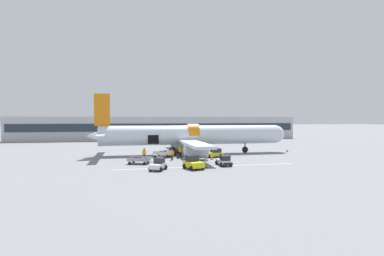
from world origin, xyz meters
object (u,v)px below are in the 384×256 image
object	(u,v)px
baggage_tug_lead	(158,165)
baggage_tug_rear	(213,153)
baggage_cart_loading	(163,154)
ground_crew_loader_b	(184,151)
airplane	(190,136)
suitcase_on_tarmac_spare	(159,158)
ground_crew_loader_a	(172,154)
baggage_cart_queued	(139,160)
suitcase_on_tarmac_upright	(178,157)
ground_crew_supervisor	(144,153)
baggage_tug_spare	(224,161)
ground_crew_driver	(180,151)
baggage_tug_mid	(193,163)

from	to	relation	value
baggage_tug_lead	baggage_tug_rear	distance (m)	13.63
baggage_cart_loading	ground_crew_loader_b	size ratio (longest dim) A/B	2.29
airplane	suitcase_on_tarmac_spare	xyz separation A→B (m)	(-5.70, -6.01, -2.76)
baggage_cart_loading	ground_crew_loader_a	xyz separation A→B (m)	(0.90, -2.93, 0.32)
baggage_tug_lead	ground_crew_loader_a	bearing A→B (deg)	71.40
airplane	baggage_tug_rear	bearing A→B (deg)	-60.28
baggage_tug_rear	baggage_cart_queued	bearing A→B (deg)	-158.27
ground_crew_loader_b	suitcase_on_tarmac_spare	xyz separation A→B (m)	(-4.24, -2.98, -0.61)
ground_crew_loader_b	baggage_cart_loading	bearing A→B (deg)	-169.31
baggage_tug_rear	baggage_tug_lead	bearing A→B (deg)	-133.42
ground_crew_loader_b	suitcase_on_tarmac_spare	bearing A→B (deg)	-144.86
airplane	baggage_tug_lead	xyz separation A→B (m)	(-6.62, -14.71, -2.46)
airplane	suitcase_on_tarmac_upright	distance (m)	6.59
ground_crew_loader_b	baggage_tug_lead	bearing A→B (deg)	-113.81
baggage_cart_loading	ground_crew_supervisor	xyz separation A→B (m)	(-2.97, -1.47, 0.38)
baggage_tug_spare	ground_crew_loader_a	size ratio (longest dim) A/B	1.76
baggage_tug_lead	baggage_tug_rear	world-z (taller)	baggage_tug_lead
ground_crew_loader_b	ground_crew_driver	world-z (taller)	ground_crew_driver
baggage_tug_lead	ground_crew_loader_b	bearing A→B (deg)	66.19
baggage_tug_mid	airplane	bearing A→B (deg)	80.12
baggage_tug_spare	suitcase_on_tarmac_spare	bearing A→B (deg)	136.60
baggage_tug_rear	suitcase_on_tarmac_upright	size ratio (longest dim) A/B	4.77
baggage_tug_rear	baggage_cart_queued	distance (m)	12.20
baggage_tug_mid	baggage_tug_spare	xyz separation A→B (m)	(4.31, 1.54, -0.11)
ground_crew_driver	baggage_tug_lead	bearing A→B (deg)	-112.10
airplane	ground_crew_loader_b	size ratio (longest dim) A/B	19.93
ground_crew_supervisor	baggage_cart_queued	bearing A→B (deg)	-101.24
baggage_tug_rear	baggage_tug_spare	bearing A→B (deg)	-96.75
baggage_tug_lead	baggage_cart_queued	bearing A→B (deg)	110.11
suitcase_on_tarmac_spare	baggage_tug_spare	bearing A→B (deg)	-43.40
baggage_cart_loading	suitcase_on_tarmac_spare	distance (m)	2.53
baggage_tug_lead	ground_crew_loader_b	distance (m)	12.78
baggage_tug_spare	ground_crew_supervisor	xyz separation A→B (m)	(-9.52, 7.94, 0.32)
ground_crew_supervisor	baggage_tug_rear	bearing A→B (deg)	1.72
ground_crew_driver	baggage_cart_loading	bearing A→B (deg)	176.14
baggage_tug_spare	airplane	bearing A→B (deg)	97.70
baggage_tug_rear	suitcase_on_tarmac_spare	distance (m)	8.54
suitcase_on_tarmac_spare	ground_crew_driver	bearing A→B (deg)	31.92
ground_crew_loader_a	ground_crew_loader_b	bearing A→B (deg)	55.76
baggage_tug_lead	suitcase_on_tarmac_spare	distance (m)	8.76
ground_crew_loader_a	ground_crew_supervisor	size ratio (longest dim) A/B	0.92
baggage_tug_mid	suitcase_on_tarmac_spare	bearing A→B (deg)	110.14
baggage_tug_spare	ground_crew_loader_a	bearing A→B (deg)	131.07
baggage_tug_spare	ground_crew_supervisor	size ratio (longest dim) A/B	1.63
airplane	suitcase_on_tarmac_upright	size ratio (longest dim) A/B	49.02
baggage_tug_spare	ground_crew_loader_a	distance (m)	8.61
ground_crew_supervisor	suitcase_on_tarmac_spare	distance (m)	2.32
baggage_tug_rear	suitcase_on_tarmac_upright	world-z (taller)	baggage_tug_rear
airplane	baggage_cart_queued	bearing A→B (deg)	-132.65
ground_crew_loader_b	suitcase_on_tarmac_upright	bearing A→B (deg)	-121.81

